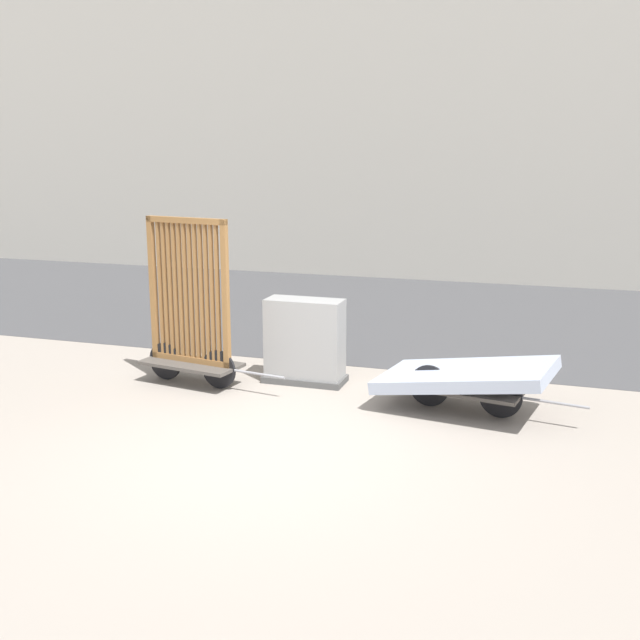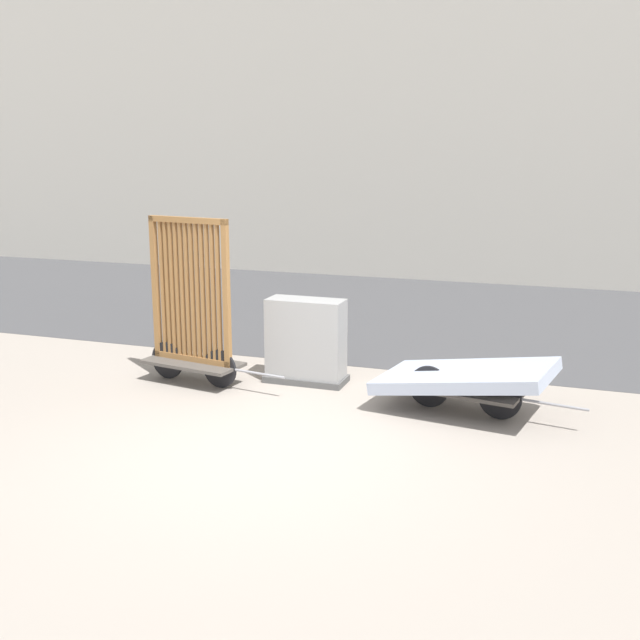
# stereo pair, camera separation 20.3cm
# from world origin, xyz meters

# --- Properties ---
(ground_plane) EXTENTS (60.00, 60.00, 0.00)m
(ground_plane) POSITION_xyz_m (0.00, 0.00, 0.00)
(ground_plane) COLOR gray
(road_strip) EXTENTS (56.00, 7.14, 0.01)m
(road_strip) POSITION_xyz_m (0.00, 6.66, 0.00)
(road_strip) COLOR #424244
(road_strip) RESTS_ON ground_plane
(bike_cart_with_bedframe) EXTENTS (1.97, 0.75, 2.06)m
(bike_cart_with_bedframe) POSITION_xyz_m (-1.67, 1.75, 0.80)
(bike_cart_with_bedframe) COLOR #4C4742
(bike_cart_with_bedframe) RESTS_ON ground_plane
(bike_cart_with_mattress) EXTENTS (2.32, 1.38, 0.64)m
(bike_cart_with_mattress) POSITION_xyz_m (1.67, 1.75, 0.40)
(bike_cart_with_mattress) COLOR #4C4742
(bike_cart_with_mattress) RESTS_ON ground_plane
(utility_cabinet) EXTENTS (1.01, 0.46, 1.05)m
(utility_cabinet) POSITION_xyz_m (-0.36, 2.25, 0.49)
(utility_cabinet) COLOR #4C4C4C
(utility_cabinet) RESTS_ON ground_plane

